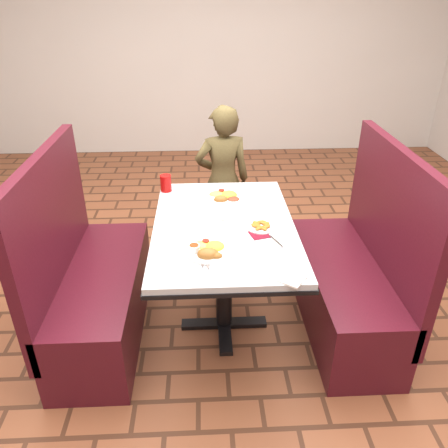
{
  "coord_description": "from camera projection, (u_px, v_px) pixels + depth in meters",
  "views": [
    {
      "loc": [
        -0.11,
        -2.19,
        1.93
      ],
      "look_at": [
        0.0,
        0.0,
        0.75
      ],
      "focal_mm": 35.0,
      "sensor_mm": 36.0,
      "label": 1
    }
  ],
  "objects": [
    {
      "name": "booth_bench_left",
      "position": [
        93.0,
        288.0,
        2.66
      ],
      "size": [
        0.47,
        1.2,
        1.17
      ],
      "color": "#4A101B",
      "rests_on": "ground"
    },
    {
      "name": "far_dinner_plate",
      "position": [
        225.0,
        196.0,
        2.78
      ],
      "size": [
        0.26,
        0.26,
        0.07
      ],
      "rotation": [
        0.0,
        0.0,
        -0.39
      ],
      "color": "white",
      "rests_on": "dining_table"
    },
    {
      "name": "paper_napkin",
      "position": [
        286.0,
        275.0,
        2.04
      ],
      "size": [
        0.23,
        0.22,
        0.01
      ],
      "primitive_type": "cube",
      "rotation": [
        0.0,
        0.0,
        -0.65
      ],
      "color": "white",
      "rests_on": "dining_table"
    },
    {
      "name": "red_tumbler",
      "position": [
        166.0,
        183.0,
        2.87
      ],
      "size": [
        0.07,
        0.07,
        0.11
      ],
      "primitive_type": "cylinder",
      "color": "#AC0D0B",
      "rests_on": "dining_table"
    },
    {
      "name": "dining_table",
      "position": [
        224.0,
        239.0,
        2.54
      ],
      "size": [
        0.81,
        1.21,
        0.75
      ],
      "color": "#BBBEC0",
      "rests_on": "ground"
    },
    {
      "name": "maroon_napkin",
      "position": [
        259.0,
        235.0,
        2.38
      ],
      "size": [
        0.12,
        0.12,
        0.0
      ],
      "primitive_type": "cube",
      "rotation": [
        0.0,
        0.0,
        0.28
      ],
      "color": "#5D0E1C",
      "rests_on": "dining_table"
    },
    {
      "name": "near_dinner_plate",
      "position": [
        209.0,
        248.0,
        2.21
      ],
      "size": [
        0.25,
        0.25,
        0.08
      ],
      "rotation": [
        0.0,
        0.0,
        0.31
      ],
      "color": "white",
      "rests_on": "dining_table"
    },
    {
      "name": "plantain_plate",
      "position": [
        261.0,
        226.0,
        2.45
      ],
      "size": [
        0.17,
        0.17,
        0.03
      ],
      "rotation": [
        0.0,
        0.0,
        0.1
      ],
      "color": "white",
      "rests_on": "dining_table"
    },
    {
      "name": "diner_person",
      "position": [
        223.0,
        180.0,
        3.45
      ],
      "size": [
        0.47,
        0.34,
        1.19
      ],
      "primitive_type": "imported",
      "rotation": [
        0.0,
        0.0,
        3.27
      ],
      "color": "brown",
      "rests_on": "ground"
    },
    {
      "name": "spoon_utensil",
      "position": [
        276.0,
        241.0,
        2.31
      ],
      "size": [
        0.06,
        0.12,
        0.0
      ],
      "primitive_type": "cube",
      "rotation": [
        0.0,
        0.0,
        0.39
      ],
      "color": "silver",
      "rests_on": "dining_table"
    },
    {
      "name": "booth_bench_right",
      "position": [
        351.0,
        280.0,
        2.73
      ],
      "size": [
        0.47,
        1.2,
        1.17
      ],
      "color": "#4A101B",
      "rests_on": "ground"
    },
    {
      "name": "lettuce_shreds",
      "position": [
        230.0,
        219.0,
        2.54
      ],
      "size": [
        0.28,
        0.32,
        0.0
      ],
      "primitive_type": null,
      "color": "#81C04D",
      "rests_on": "dining_table"
    },
    {
      "name": "fork_utensil",
      "position": [
        203.0,
        258.0,
        2.16
      ],
      "size": [
        0.01,
        0.16,
        0.0
      ],
      "primitive_type": "cube",
      "rotation": [
        0.0,
        0.0,
        -0.02
      ],
      "color": "silver",
      "rests_on": "dining_table"
    },
    {
      "name": "knife_utensil",
      "position": [
        206.0,
        260.0,
        2.14
      ],
      "size": [
        0.03,
        0.16,
        0.0
      ],
      "primitive_type": "cube",
      "rotation": [
        0.0,
        0.0,
        0.14
      ],
      "color": "silver",
      "rests_on": "dining_table"
    }
  ]
}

